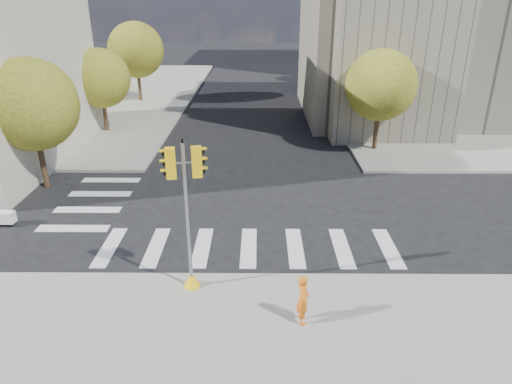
# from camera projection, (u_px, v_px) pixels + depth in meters

# --- Properties ---
(ground) EXTENTS (160.00, 160.00, 0.00)m
(ground) POSITION_uv_depth(u_px,v_px,m) (252.00, 224.00, 19.48)
(ground) COLOR black
(ground) RESTS_ON ground
(sidewalk_far_right) EXTENTS (28.00, 40.00, 0.15)m
(sidewalk_far_right) POSITION_uv_depth(u_px,v_px,m) (467.00, 97.00, 43.16)
(sidewalk_far_right) COLOR gray
(sidewalk_far_right) RESTS_ON ground
(sidewalk_far_left) EXTENTS (28.00, 40.00, 0.15)m
(sidewalk_far_left) POSITION_uv_depth(u_px,v_px,m) (47.00, 96.00, 43.42)
(sidewalk_far_left) COLOR gray
(sidewalk_far_left) RESTS_ON ground
(civic_building) EXTENTS (26.00, 16.00, 19.39)m
(civic_building) POSITION_uv_depth(u_px,v_px,m) (464.00, 20.00, 34.01)
(civic_building) COLOR gray
(civic_building) RESTS_ON ground
(tree_lw_near) EXTENTS (4.40, 4.40, 6.41)m
(tree_lw_near) POSITION_uv_depth(u_px,v_px,m) (31.00, 105.00, 21.54)
(tree_lw_near) COLOR #382616
(tree_lw_near) RESTS_ON ground
(tree_lw_mid) EXTENTS (4.00, 4.00, 5.77)m
(tree_lw_mid) POSITION_uv_depth(u_px,v_px,m) (100.00, 78.00, 30.89)
(tree_lw_mid) COLOR #382616
(tree_lw_mid) RESTS_ON ground
(tree_lw_far) EXTENTS (4.80, 4.80, 6.95)m
(tree_lw_far) POSITION_uv_depth(u_px,v_px,m) (136.00, 50.00, 39.75)
(tree_lw_far) COLOR #382616
(tree_lw_far) RESTS_ON ground
(tree_re_near) EXTENTS (4.20, 4.20, 6.16)m
(tree_re_near) POSITION_uv_depth(u_px,v_px,m) (381.00, 85.00, 26.98)
(tree_re_near) COLOR #382616
(tree_re_near) RESTS_ON ground
(tree_re_mid) EXTENTS (4.60, 4.60, 6.66)m
(tree_re_mid) POSITION_uv_depth(u_px,v_px,m) (346.00, 55.00, 37.87)
(tree_re_mid) COLOR #382616
(tree_re_mid) RESTS_ON ground
(tree_re_far) EXTENTS (4.00, 4.00, 5.88)m
(tree_re_far) POSITION_uv_depth(u_px,v_px,m) (326.00, 46.00, 49.07)
(tree_re_far) COLOR #382616
(tree_re_far) RESTS_ON ground
(lamp_near) EXTENTS (0.35, 0.18, 8.11)m
(lamp_near) POSITION_uv_depth(u_px,v_px,m) (375.00, 66.00, 30.44)
(lamp_near) COLOR black
(lamp_near) RESTS_ON sidewalk_far_right
(lamp_far) EXTENTS (0.35, 0.18, 8.11)m
(lamp_far) POSITION_uv_depth(u_px,v_px,m) (340.00, 45.00, 43.28)
(lamp_far) COLOR black
(lamp_far) RESTS_ON sidewalk_far_right
(traffic_signal) EXTENTS (1.08, 0.56, 5.04)m
(traffic_signal) POSITION_uv_depth(u_px,v_px,m) (188.00, 228.00, 14.21)
(traffic_signal) COLOR yellow
(traffic_signal) RESTS_ON sidewalk_near
(photographer) EXTENTS (0.41, 0.60, 1.57)m
(photographer) POSITION_uv_depth(u_px,v_px,m) (303.00, 299.00, 13.13)
(photographer) COLOR orange
(photographer) RESTS_ON sidewalk_near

